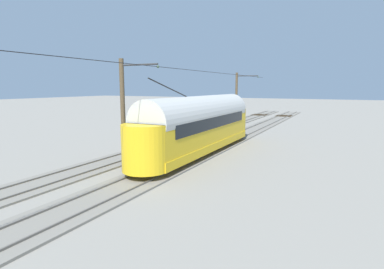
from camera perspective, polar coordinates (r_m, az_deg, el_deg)
ground_plane at (r=25.70m, az=-0.82°, el=-2.31°), size 220.00×220.00×0.00m
track_streetcar_siding at (r=25.09m, az=3.73°, el=-2.47°), size 2.80×80.00×0.18m
track_adjacent_siding at (r=26.97m, az=-4.42°, el=-1.68°), size 2.80×80.00×0.18m
vintage_streetcar at (r=22.68m, az=1.49°, el=1.97°), size 2.65×16.31×5.27m
catenary_pole_foreground at (r=37.96m, az=8.29°, el=6.49°), size 2.81×0.28×6.62m
catenary_pole_mid_near at (r=19.26m, az=-12.46°, el=4.16°), size 2.81×0.28×6.62m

